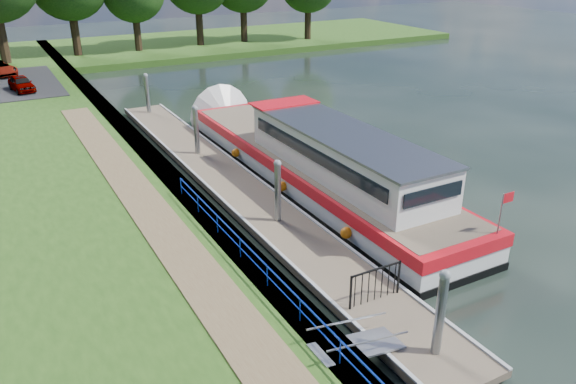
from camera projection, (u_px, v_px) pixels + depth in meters
ground at (421, 353)px, 15.58m from camera, size 160.00×160.00×0.00m
bank_edge at (165, 178)px, 26.33m from camera, size 1.10×90.00×0.78m
far_bank at (190, 44)px, 62.46m from camera, size 60.00×18.00×0.60m
footpath at (174, 242)px, 19.73m from camera, size 1.60×40.00×0.05m
blue_fence at (283, 287)px, 16.25m from camera, size 0.04×18.04×0.72m
pontoon at (232, 186)px, 25.93m from camera, size 2.50×30.00×0.56m
mooring_piles at (232, 164)px, 25.49m from camera, size 0.30×27.30×3.55m
gangway at (357, 345)px, 14.91m from camera, size 2.58×1.00×0.92m
gate_panel at (376, 280)px, 16.88m from camera, size 1.85×0.05×1.15m
barge at (307, 159)px, 26.61m from camera, size 4.36×21.15×4.78m
car_a at (21, 83)px, 39.97m from camera, size 1.80×3.36×1.09m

